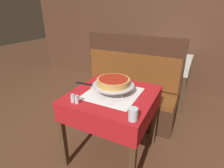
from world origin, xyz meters
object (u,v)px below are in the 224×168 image
booth_bench (127,95)px  condiment_caddy (170,56)px  deep_dish_pizza (113,81)px  water_glass_near (133,114)px  dining_table_rear (164,63)px  pepper_shaker (77,99)px  pizza_server (91,85)px  pizza_pan_stand (113,85)px  salt_shaker (73,98)px  dining_table_front (113,104)px

booth_bench → condiment_caddy: bearing=58.8°
deep_dish_pizza → water_glass_near: deep_dish_pizza is taller
booth_bench → water_glass_near: 1.29m
dining_table_rear → pepper_shaker: (-0.38, -1.87, 0.13)m
pizza_server → water_glass_near: 0.74m
pepper_shaker → pizza_server: bearing=105.8°
deep_dish_pizza → water_glass_near: bearing=-46.0°
booth_bench → water_glass_near: size_ratio=14.25×
pizza_pan_stand → condiment_caddy: (0.28, 1.47, -0.01)m
dining_table_rear → pizza_server: pizza_server is taller
water_glass_near → salt_shaker: (-0.56, 0.01, -0.01)m
condiment_caddy → pepper_shaker: bearing=-104.5°
pizza_server → condiment_caddy: size_ratio=1.71×
dining_table_rear → water_glass_near: bearing=-85.8°
dining_table_rear → deep_dish_pizza: size_ratio=2.60×
pizza_pan_stand → water_glass_near: size_ratio=4.04×
pizza_server → water_glass_near: size_ratio=3.24×
deep_dish_pizza → pizza_server: bearing=171.2°
dining_table_front → pizza_server: 0.32m
salt_shaker → dining_table_front: bearing=53.5°
pizza_pan_stand → salt_shaker: (-0.23, -0.33, -0.04)m
salt_shaker → pizza_server: bearing=99.4°
pepper_shaker → water_glass_near: bearing=-1.5°
deep_dish_pizza → salt_shaker: bearing=-125.3°
deep_dish_pizza → salt_shaker: size_ratio=4.22×
booth_bench → salt_shaker: bearing=-94.2°
deep_dish_pizza → pepper_shaker: deep_dish_pizza is taller
dining_table_front → condiment_caddy: (0.28, 1.49, 0.18)m
salt_shaker → pepper_shaker: bearing=0.0°
booth_bench → pizza_pan_stand: 0.92m
pepper_shaker → dining_table_rear: bearing=78.6°
dining_table_rear → pizza_pan_stand: size_ratio=2.06×
pepper_shaker → condiment_caddy: (0.47, 1.80, 0.03)m
pizza_pan_stand → salt_shaker: 0.40m
dining_table_front → pizza_pan_stand: bearing=86.6°
salt_shaker → condiment_caddy: 1.87m
dining_table_rear → pepper_shaker: size_ratio=10.94×
dining_table_front → pizza_server: (-0.29, 0.06, 0.12)m
pizza_server → salt_shaker: 0.38m
pizza_pan_stand → deep_dish_pizza: deep_dish_pizza is taller
booth_bench → dining_table_front: bearing=-78.9°
condiment_caddy → salt_shaker: bearing=-105.8°
dining_table_rear → pepper_shaker: bearing=-101.4°
pepper_shaker → salt_shaker: bearing=180.0°
dining_table_front → pepper_shaker: 0.40m
water_glass_near → condiment_caddy: (-0.05, 1.81, 0.01)m
pizza_server → salt_shaker: salt_shaker is taller
water_glass_near → pepper_shaker: water_glass_near is taller
dining_table_front → booth_bench: booth_bench is taller
pizza_pan_stand → pepper_shaker: 0.38m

